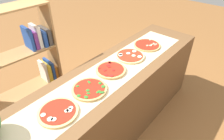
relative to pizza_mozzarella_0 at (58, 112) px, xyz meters
The scene contains 9 objects.
ground_plane 1.12m from the pizza_mozzarella_0, ahead, with size 12.00×12.00×0.00m, color brown.
counter 0.81m from the pizza_mozzarella_0, ahead, with size 2.60×0.64×0.88m, color brown.
parchment_paper 0.67m from the pizza_mozzarella_0, ahead, with size 2.13×0.41×0.00m, color beige.
pizza_mozzarella_0 is the anchor object (origin of this frame).
pizza_spinach_1 0.34m from the pizza_mozzarella_0, ahead, with size 0.31×0.31×0.03m.
pizza_pepperoni_2 0.67m from the pizza_mozzarella_0, ahead, with size 0.30×0.30×0.03m.
pizza_mozzarella_3 1.01m from the pizza_mozzarella_0, ahead, with size 0.31×0.31×0.03m.
pizza_mushroom_4 1.34m from the pizza_mozzarella_0, ahead, with size 0.31×0.31×0.03m.
bookshelf 0.99m from the pizza_mozzarella_0, 72.69° to the left, with size 0.84×0.33×1.44m.
Camera 1 is at (-1.18, -1.00, 2.00)m, focal length 31.43 mm.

